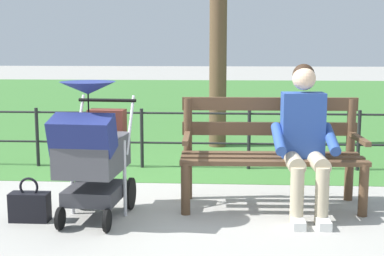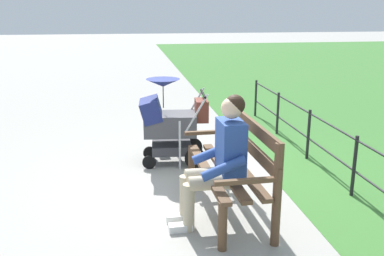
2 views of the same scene
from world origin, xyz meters
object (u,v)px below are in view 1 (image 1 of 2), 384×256
object	(u,v)px
park_bench	(271,147)
handbag	(30,206)
stroller	(93,149)
person_on_bench	(304,135)

from	to	relation	value
park_bench	handbag	xyz separation A→B (m)	(2.01, 0.59, -0.40)
handbag	stroller	bearing A→B (deg)	-171.99
park_bench	handbag	distance (m)	2.13
person_on_bench	handbag	xyz separation A→B (m)	(2.27, 0.37, -0.55)
stroller	park_bench	bearing A→B (deg)	-160.72
park_bench	stroller	distance (m)	1.58
person_on_bench	stroller	world-z (taller)	person_on_bench
park_bench	person_on_bench	size ratio (longest dim) A/B	1.27
park_bench	stroller	size ratio (longest dim) A/B	1.40
handbag	person_on_bench	bearing A→B (deg)	-170.74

